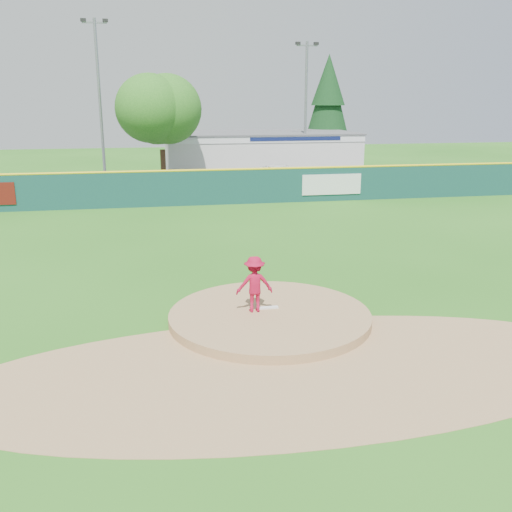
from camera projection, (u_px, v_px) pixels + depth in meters
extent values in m
plane|color=#286B19|center=(270.00, 321.00, 15.60)|extent=(120.00, 120.00, 0.00)
cylinder|color=#9E774C|center=(270.00, 321.00, 15.60)|extent=(5.50, 5.50, 0.50)
cube|color=white|center=(267.00, 308.00, 15.81)|extent=(0.60, 0.15, 0.04)
cylinder|color=#9E774C|center=(298.00, 370.00, 12.75)|extent=(15.40, 15.40, 0.01)
cube|color=#38383A|center=(191.00, 183.00, 41.16)|extent=(44.00, 16.00, 0.02)
imported|color=#A60E30|center=(254.00, 284.00, 15.42)|extent=(1.01, 0.59, 1.55)
imported|color=white|center=(284.00, 175.00, 40.15)|extent=(5.25, 2.76, 1.41)
cube|color=silver|center=(259.00, 153.00, 46.56)|extent=(15.00, 8.00, 3.20)
cube|color=white|center=(270.00, 139.00, 42.38)|extent=(15.00, 0.06, 0.55)
cube|color=#0F194C|center=(296.00, 139.00, 42.71)|extent=(7.00, 0.03, 0.28)
cube|color=#59595B|center=(259.00, 133.00, 46.12)|extent=(15.20, 8.20, 0.12)
cube|color=white|center=(332.00, 184.00, 33.68)|extent=(3.60, 0.04, 1.20)
cube|color=#133F3C|center=(203.00, 188.00, 32.38)|extent=(40.00, 0.10, 2.00)
cylinder|color=yellow|center=(203.00, 170.00, 32.11)|extent=(40.00, 0.14, 0.14)
cylinder|color=#382314|center=(163.00, 169.00, 38.57)|extent=(0.36, 0.36, 2.60)
sphere|color=#387F23|center=(161.00, 120.00, 37.70)|extent=(5.60, 5.60, 5.60)
cylinder|color=#382314|center=(326.00, 157.00, 51.83)|extent=(0.40, 0.40, 1.60)
cone|color=#113A16|center=(328.00, 103.00, 50.57)|extent=(4.40, 4.40, 7.90)
cylinder|color=gray|center=(100.00, 105.00, 38.62)|extent=(0.20, 0.20, 11.00)
cube|color=gray|center=(94.00, 23.00, 37.24)|extent=(1.60, 0.10, 0.10)
cube|color=black|center=(83.00, 20.00, 37.08)|extent=(0.35, 0.25, 0.20)
cube|color=black|center=(105.00, 20.00, 37.33)|extent=(0.35, 0.25, 0.20)
cylinder|color=gray|center=(306.00, 111.00, 43.36)|extent=(0.20, 0.20, 10.00)
cube|color=gray|center=(307.00, 46.00, 42.11)|extent=(1.60, 0.10, 0.10)
cube|color=black|center=(298.00, 43.00, 41.95)|extent=(0.35, 0.25, 0.20)
cube|color=black|center=(316.00, 44.00, 42.20)|extent=(0.35, 0.25, 0.20)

